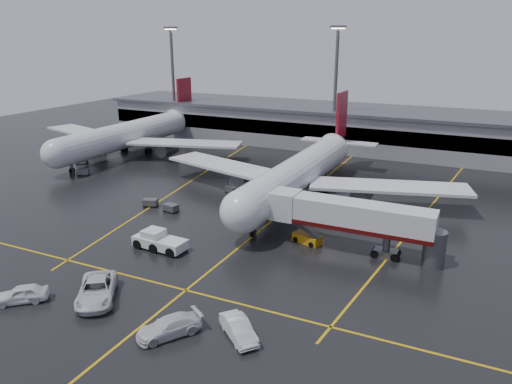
% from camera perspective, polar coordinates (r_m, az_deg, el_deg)
% --- Properties ---
extents(ground, '(220.00, 220.00, 0.00)m').
position_cam_1_polar(ground, '(66.98, 2.29, -3.01)').
color(ground, black).
rests_on(ground, ground).
extents(apron_line_centre, '(0.25, 90.00, 0.02)m').
position_cam_1_polar(apron_line_centre, '(66.98, 2.29, -3.01)').
color(apron_line_centre, gold).
rests_on(apron_line_centre, ground).
extents(apron_line_stop, '(60.00, 0.25, 0.02)m').
position_cam_1_polar(apron_line_stop, '(49.36, -8.11, -11.19)').
color(apron_line_stop, gold).
rests_on(apron_line_stop, ground).
extents(apron_line_left, '(9.99, 69.35, 0.02)m').
position_cam_1_polar(apron_line_left, '(84.39, -7.53, 1.28)').
color(apron_line_left, gold).
rests_on(apron_line_left, ground).
extents(apron_line_right, '(7.57, 69.64, 0.02)m').
position_cam_1_polar(apron_line_right, '(71.94, 18.85, -2.49)').
color(apron_line_right, gold).
rests_on(apron_line_right, ground).
extents(terminal, '(122.00, 19.00, 8.60)m').
position_cam_1_polar(terminal, '(110.07, 12.35, 7.21)').
color(terminal, gray).
rests_on(terminal, ground).
extents(light_mast_left, '(3.00, 1.20, 25.45)m').
position_cam_1_polar(light_mast_left, '(121.85, -9.60, 13.18)').
color(light_mast_left, '#595B60').
rests_on(light_mast_left, ground).
extents(light_mast_mid, '(3.00, 1.20, 25.45)m').
position_cam_1_polar(light_mast_mid, '(104.30, 9.21, 12.46)').
color(light_mast_mid, '#595B60').
rests_on(light_mast_mid, ground).
extents(main_airliner, '(48.80, 45.60, 14.10)m').
position_cam_1_polar(main_airliner, '(74.26, 5.30, 2.44)').
color(main_airliner, silver).
rests_on(main_airliner, ground).
extents(second_airliner, '(48.80, 45.60, 14.10)m').
position_cam_1_polar(second_airliner, '(105.38, -14.29, 6.55)').
color(second_airliner, silver).
rests_on(second_airliner, ground).
extents(jet_bridge, '(19.90, 3.40, 6.05)m').
position_cam_1_polar(jet_bridge, '(56.71, 10.98, -3.03)').
color(jet_bridge, silver).
rests_on(jet_bridge, ground).
extents(pushback_tractor, '(6.57, 3.08, 2.30)m').
position_cam_1_polar(pushback_tractor, '(58.37, -11.17, -5.62)').
color(pushback_tractor, silver).
rests_on(pushback_tractor, ground).
extents(belt_loader, '(3.76, 2.47, 2.21)m').
position_cam_1_polar(belt_loader, '(59.30, 5.93, -5.37)').
color(belt_loader, '#C6850E').
rests_on(belt_loader, ground).
extents(service_van_a, '(6.70, 7.62, 1.95)m').
position_cam_1_polar(service_van_a, '(49.22, -17.97, -10.75)').
color(service_van_a, silver).
rests_on(service_van_a, ground).
extents(service_van_b, '(4.92, 5.79, 1.59)m').
position_cam_1_polar(service_van_b, '(42.69, -10.04, -15.09)').
color(service_van_b, silver).
rests_on(service_van_b, ground).
extents(service_van_c, '(4.82, 4.42, 1.60)m').
position_cam_1_polar(service_van_c, '(41.85, -2.03, -15.53)').
color(service_van_c, white).
rests_on(service_van_c, ground).
extents(service_van_d, '(4.88, 4.54, 1.62)m').
position_cam_1_polar(service_van_d, '(51.48, -25.52, -10.60)').
color(service_van_d, white).
rests_on(service_van_d, ground).
extents(baggage_cart_a, '(2.18, 1.59, 1.12)m').
position_cam_1_polar(baggage_cart_a, '(70.04, -9.84, -1.78)').
color(baggage_cart_a, '#595B60').
rests_on(baggage_cart_a, ground).
extents(baggage_cart_b, '(2.33, 1.92, 1.12)m').
position_cam_1_polar(baggage_cart_b, '(72.77, -12.12, -1.17)').
color(baggage_cart_b, '#595B60').
rests_on(baggage_cart_b, ground).
extents(baggage_cart_c, '(2.36, 2.00, 1.12)m').
position_cam_1_polar(baggage_cart_c, '(77.10, -2.79, 0.30)').
color(baggage_cart_c, '#595B60').
rests_on(baggage_cart_c, ground).
extents(baggage_cart_d, '(2.32, 1.89, 1.12)m').
position_cam_1_polar(baggage_cart_d, '(100.30, -19.51, 3.42)').
color(baggage_cart_d, '#595B60').
rests_on(baggage_cart_d, ground).
extents(baggage_cart_e, '(2.35, 1.99, 1.12)m').
position_cam_1_polar(baggage_cart_e, '(92.11, -19.36, 2.21)').
color(baggage_cart_e, '#595B60').
rests_on(baggage_cart_e, ground).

